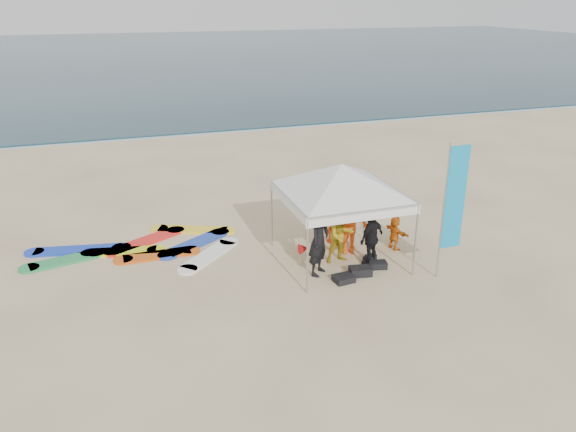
# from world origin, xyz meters

# --- Properties ---
(ground) EXTENTS (120.00, 120.00, 0.00)m
(ground) POSITION_xyz_m (0.00, 0.00, 0.00)
(ground) COLOR beige
(ground) RESTS_ON ground
(ocean) EXTENTS (160.00, 84.00, 0.08)m
(ocean) POSITION_xyz_m (0.00, 60.00, 0.04)
(ocean) COLOR #0C2633
(ocean) RESTS_ON ground
(shoreline_foam) EXTENTS (160.00, 1.20, 0.01)m
(shoreline_foam) POSITION_xyz_m (0.00, 18.20, 0.00)
(shoreline_foam) COLOR silver
(shoreline_foam) RESTS_ON ground
(person_black_a) EXTENTS (0.83, 0.83, 1.95)m
(person_black_a) POSITION_xyz_m (0.31, 1.39, 0.97)
(person_black_a) COLOR black
(person_black_a) RESTS_ON ground
(person_yellow) EXTENTS (0.79, 0.64, 1.55)m
(person_yellow) POSITION_xyz_m (1.13, 1.87, 0.77)
(person_yellow) COLOR #B8991A
(person_yellow) RESTS_ON ground
(person_orange_a) EXTENTS (1.26, 0.78, 1.87)m
(person_orange_a) POSITION_xyz_m (1.56, 2.33, 0.94)
(person_orange_a) COLOR #F25515
(person_orange_a) RESTS_ON ground
(person_black_b) EXTENTS (0.98, 0.76, 1.55)m
(person_black_b) POSITION_xyz_m (1.83, 1.44, 0.77)
(person_black_b) COLOR black
(person_black_b) RESTS_ON ground
(person_orange_b) EXTENTS (1.09, 0.99, 1.88)m
(person_orange_b) POSITION_xyz_m (1.58, 3.07, 0.94)
(person_orange_b) COLOR red
(person_orange_b) RESTS_ON ground
(person_seated) EXTENTS (0.47, 0.95, 0.98)m
(person_seated) POSITION_xyz_m (2.91, 2.13, 0.49)
(person_seated) COLOR orange
(person_seated) RESTS_ON ground
(canopy_tent) EXTENTS (4.11, 4.11, 3.10)m
(canopy_tent) POSITION_xyz_m (1.13, 1.98, 2.70)
(canopy_tent) COLOR #A5A5A8
(canopy_tent) RESTS_ON ground
(feather_flag) EXTENTS (0.60, 0.04, 3.53)m
(feather_flag) POSITION_xyz_m (3.37, 0.24, 2.08)
(feather_flag) COLOR #A5A5A8
(feather_flag) RESTS_ON ground
(marker_pennant) EXTENTS (0.28, 0.28, 0.64)m
(marker_pennant) POSITION_xyz_m (0.12, 1.93, 0.49)
(marker_pennant) COLOR #A5A5A8
(marker_pennant) RESTS_ON ground
(gear_pile) EXTENTS (1.69, 1.22, 0.22)m
(gear_pile) POSITION_xyz_m (1.38, 1.05, 0.10)
(gear_pile) COLOR black
(gear_pile) RESTS_ON ground
(surfboard_spread) EXTENTS (5.65, 3.49, 0.07)m
(surfboard_spread) POSITION_xyz_m (-3.76, 4.35, 0.04)
(surfboard_spread) COLOR #27924D
(surfboard_spread) RESTS_ON ground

